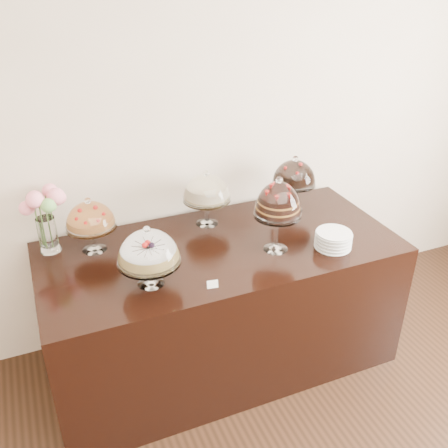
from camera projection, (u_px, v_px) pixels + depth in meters
name	position (u px, v px, depth m)	size (l,w,h in m)	color
wall_back	(226.00, 121.00, 3.31)	(5.00, 0.04, 3.00)	beige
display_counter	(221.00, 304.00, 3.28)	(2.20, 1.00, 0.90)	black
cake_stand_sugar_sponge	(148.00, 250.00, 2.62)	(0.34, 0.34, 0.35)	white
cake_stand_choco_layer	(278.00, 202.00, 2.88)	(0.28, 0.28, 0.48)	white
cake_stand_cheesecake	(207.00, 190.00, 3.21)	(0.31, 0.31, 0.38)	white
cake_stand_dark_choco	(294.00, 175.00, 3.37)	(0.30, 0.30, 0.40)	white
cake_stand_fruit_tart	(90.00, 217.00, 2.93)	(0.30, 0.30, 0.35)	white
flower_vase	(45.00, 212.00, 2.91)	(0.26, 0.29, 0.42)	white
plate_stack	(333.00, 240.00, 3.03)	(0.22, 0.22, 0.10)	silver
price_card_left	(213.00, 284.00, 2.68)	(0.06, 0.01, 0.04)	white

